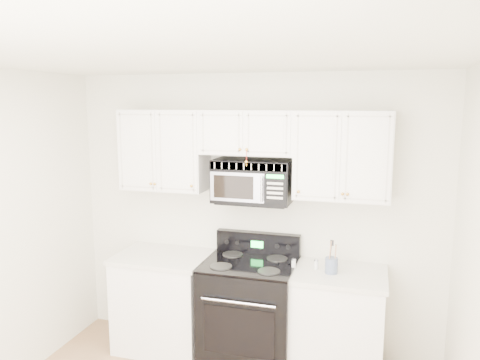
% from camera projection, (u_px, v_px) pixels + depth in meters
% --- Properties ---
extents(room, '(3.51, 3.51, 2.61)m').
position_uv_depth(room, '(179.00, 280.00, 2.76)').
color(room, '#907150').
rests_on(room, ground).
extents(base_cabinet_left, '(0.86, 0.65, 0.92)m').
position_uv_depth(base_cabinet_left, '(164.00, 304.00, 4.48)').
color(base_cabinet_left, silver).
rests_on(base_cabinet_left, ground).
extents(base_cabinet_right, '(0.86, 0.65, 0.92)m').
position_uv_depth(base_cabinet_right, '(333.00, 326.00, 4.04)').
color(base_cabinet_right, silver).
rests_on(base_cabinet_right, ground).
extents(range, '(0.80, 0.73, 1.13)m').
position_uv_depth(range, '(250.00, 310.00, 4.21)').
color(range, black).
rests_on(range, ground).
extents(upper_cabinets, '(2.44, 0.37, 0.75)m').
position_uv_depth(upper_cabinets, '(249.00, 148.00, 4.15)').
color(upper_cabinets, silver).
rests_on(upper_cabinets, ground).
extents(microwave, '(0.70, 0.40, 0.38)m').
position_uv_depth(microwave, '(252.00, 181.00, 4.18)').
color(microwave, black).
rests_on(microwave, ground).
extents(utensil_crock, '(0.11, 0.11, 0.28)m').
position_uv_depth(utensil_crock, '(331.00, 265.00, 3.91)').
color(utensil_crock, slate).
rests_on(utensil_crock, base_cabinet_right).
extents(shaker_salt, '(0.04, 0.04, 0.09)m').
position_uv_depth(shaker_salt, '(294.00, 263.00, 4.02)').
color(shaker_salt, silver).
rests_on(shaker_salt, base_cabinet_right).
extents(shaker_pepper, '(0.04, 0.04, 0.09)m').
position_uv_depth(shaker_pepper, '(316.00, 264.00, 4.01)').
color(shaker_pepper, silver).
rests_on(shaker_pepper, base_cabinet_right).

